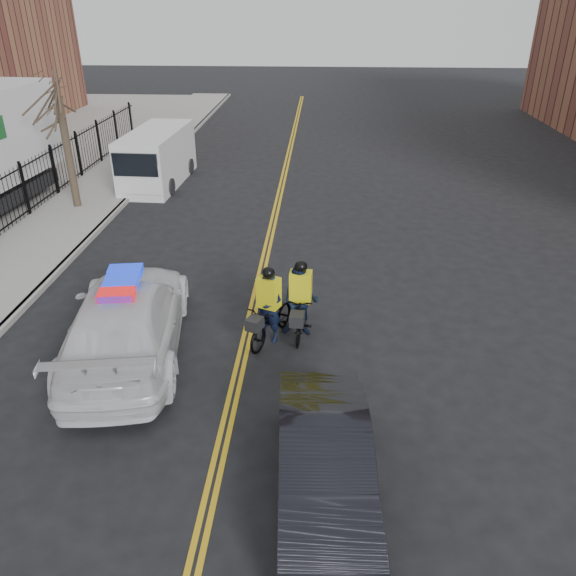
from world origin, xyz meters
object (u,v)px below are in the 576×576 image
at_px(cyclist_near, 269,315).
at_px(cyclist_far, 300,306).
at_px(cargo_van, 156,159).
at_px(police_cruiser, 127,320).
at_px(dark_sedan, 325,464).

height_order(cyclist_near, cyclist_far, cyclist_far).
distance_m(cargo_van, cyclist_far, 13.59).
xyz_separation_m(cargo_van, cyclist_near, (5.91, -12.15, -0.44)).
relative_size(police_cruiser, cyclist_far, 3.18).
distance_m(cargo_van, cyclist_near, 13.52).
xyz_separation_m(cyclist_near, cyclist_far, (0.72, 0.29, 0.11)).
xyz_separation_m(police_cruiser, cargo_van, (-2.79, 12.89, 0.24)).
xyz_separation_m(police_cruiser, cyclist_far, (3.83, 1.02, -0.10)).
xyz_separation_m(cargo_van, cyclist_far, (6.63, -11.86, -0.34)).
bearing_deg(cyclist_far, cargo_van, 123.51).
bearing_deg(cyclist_far, dark_sedan, -79.00).
relative_size(cyclist_near, cyclist_far, 1.05).
bearing_deg(cargo_van, dark_sedan, -64.43).
bearing_deg(cargo_van, cyclist_near, -61.73).
bearing_deg(cyclist_near, cyclist_far, 45.44).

